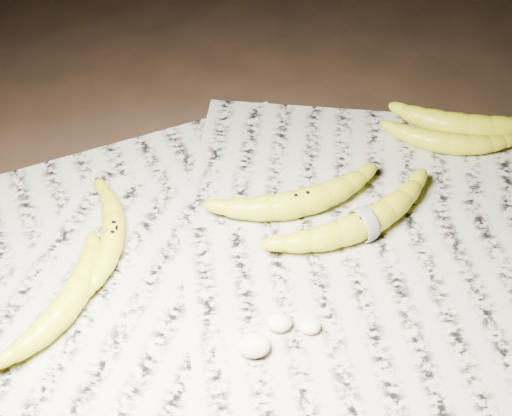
{
  "coord_description": "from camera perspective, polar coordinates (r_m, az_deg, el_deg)",
  "views": [
    {
      "loc": [
        -0.07,
        -0.62,
        0.73
      ],
      "look_at": [
        0.01,
        0.05,
        0.05
      ],
      "focal_mm": 50.0,
      "sensor_mm": 36.0,
      "label": 1
    }
  ],
  "objects": [
    {
      "name": "flesh_chunk_a",
      "position": [
        0.86,
        -0.14,
        -10.79
      ],
      "size": [
        0.04,
        0.03,
        0.02
      ],
      "primitive_type": "ellipsoid",
      "color": "beige",
      "rests_on": "newspaper_patch"
    },
    {
      "name": "banana_left_a",
      "position": [
        0.98,
        -11.4,
        -1.98
      ],
      "size": [
        0.06,
        0.19,
        0.03
      ],
      "primitive_type": null,
      "rotation": [
        0.0,
        0.0,
        1.51
      ],
      "color": "yellow",
      "rests_on": "newspaper_patch"
    },
    {
      "name": "banana_taped",
      "position": [
        0.98,
        8.65,
        -1.14
      ],
      "size": [
        0.25,
        0.16,
        0.04
      ],
      "primitive_type": null,
      "rotation": [
        0.0,
        0.0,
        0.42
      ],
      "color": "yellow",
      "rests_on": "newspaper_patch"
    },
    {
      "name": "measuring_tape",
      "position": [
        0.98,
        8.65,
        -1.14
      ],
      "size": [
        0.02,
        0.05,
        0.05
      ],
      "primitive_type": "torus",
      "rotation": [
        0.0,
        1.57,
        0.42
      ],
      "color": "white",
      "rests_on": "newspaper_patch"
    },
    {
      "name": "newspaper_patch",
      "position": [
        0.96,
        2.16,
        -3.82
      ],
      "size": [
        0.9,
        0.7,
        0.01
      ],
      "primitive_type": "cube",
      "color": "#A7A48F",
      "rests_on": "ground"
    },
    {
      "name": "flesh_chunk_b",
      "position": [
        0.88,
        1.9,
        -9.0
      ],
      "size": [
        0.03,
        0.03,
        0.02
      ],
      "primitive_type": "ellipsoid",
      "color": "beige",
      "rests_on": "newspaper_patch"
    },
    {
      "name": "banana_upper_a",
      "position": [
        1.14,
        15.17,
        5.18
      ],
      "size": [
        0.19,
        0.11,
        0.03
      ],
      "primitive_type": null,
      "rotation": [
        0.0,
        0.0,
        -0.31
      ],
      "color": "yellow",
      "rests_on": "newspaper_patch"
    },
    {
      "name": "banana_upper_b",
      "position": [
        1.17,
        16.52,
        6.41
      ],
      "size": [
        0.21,
        0.12,
        0.04
      ],
      "primitive_type": null,
      "rotation": [
        0.0,
        0.0,
        -0.29
      ],
      "color": "yellow",
      "rests_on": "newspaper_patch"
    },
    {
      "name": "banana_center",
      "position": [
        1.0,
        3.6,
        0.58
      ],
      "size": [
        0.23,
        0.11,
        0.04
      ],
      "primitive_type": null,
      "rotation": [
        0.0,
        0.0,
        0.2
      ],
      "color": "yellow",
      "rests_on": "newspaper_patch"
    },
    {
      "name": "banana_left_b",
      "position": [
        0.92,
        -14.8,
        -7.24
      ],
      "size": [
        0.14,
        0.19,
        0.04
      ],
      "primitive_type": null,
      "rotation": [
        0.0,
        0.0,
        1.07
      ],
      "color": "yellow",
      "rests_on": "newspaper_patch"
    },
    {
      "name": "ground",
      "position": [
        0.96,
        -0.02,
        -4.2
      ],
      "size": [
        3.0,
        3.0,
        0.0
      ],
      "primitive_type": "plane",
      "color": "black",
      "rests_on": "ground"
    },
    {
      "name": "flesh_chunk_c",
      "position": [
        0.88,
        4.37,
        -9.27
      ],
      "size": [
        0.03,
        0.02,
        0.02
      ],
      "primitive_type": "ellipsoid",
      "color": "beige",
      "rests_on": "newspaper_patch"
    }
  ]
}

